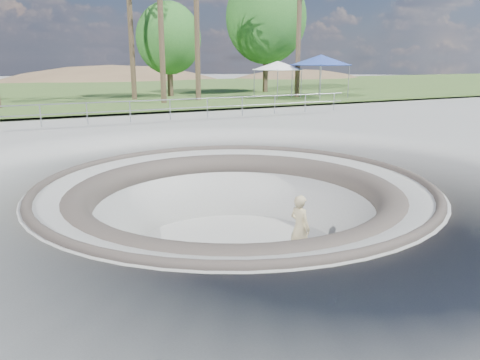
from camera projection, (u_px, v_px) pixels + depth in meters
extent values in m
plane|color=#A7A8A3|center=(235.00, 184.00, 12.20)|extent=(180.00, 180.00, 0.00)
torus|color=#A7A8A3|center=(235.00, 255.00, 12.71)|extent=(14.00, 14.00, 4.00)
cylinder|color=#A7A8A3|center=(235.00, 253.00, 12.70)|extent=(6.60, 6.60, 0.10)
torus|color=#484139|center=(235.00, 184.00, 12.21)|extent=(10.24, 10.24, 0.24)
torus|color=#484139|center=(235.00, 200.00, 12.32)|extent=(8.91, 8.91, 0.81)
cube|color=#446327|center=(75.00, 92.00, 41.83)|extent=(180.00, 36.00, 0.12)
ellipsoid|color=brown|center=(115.00, 134.00, 69.92)|extent=(61.60, 44.00, 28.60)
ellipsoid|color=brown|center=(298.00, 114.00, 73.54)|extent=(42.00, 30.00, 19.50)
cylinder|color=gray|center=(130.00, 101.00, 22.38)|extent=(25.00, 0.05, 0.05)
cylinder|color=gray|center=(130.00, 111.00, 22.50)|extent=(25.00, 0.05, 0.05)
cube|color=#8E5D38|center=(299.00, 259.00, 12.02)|extent=(0.85, 0.24, 0.02)
cylinder|color=#B6B7BB|center=(299.00, 260.00, 12.03)|extent=(0.04, 0.18, 0.04)
cylinder|color=#B6B7BB|center=(299.00, 260.00, 12.03)|extent=(0.04, 0.18, 0.04)
cylinder|color=beige|center=(299.00, 260.00, 12.03)|extent=(0.07, 0.03, 0.07)
cylinder|color=beige|center=(299.00, 260.00, 12.03)|extent=(0.07, 0.03, 0.07)
cylinder|color=beige|center=(299.00, 260.00, 12.03)|extent=(0.07, 0.03, 0.07)
cylinder|color=beige|center=(299.00, 260.00, 12.03)|extent=(0.07, 0.03, 0.07)
imported|color=tan|center=(300.00, 227.00, 11.80)|extent=(0.54, 0.70, 1.70)
cylinder|color=gray|center=(271.00, 85.00, 33.56)|extent=(0.06, 0.06, 1.96)
cylinder|color=gray|center=(301.00, 85.00, 34.60)|extent=(0.06, 0.06, 1.96)
cylinder|color=gray|center=(255.00, 84.00, 35.74)|extent=(0.06, 0.06, 1.96)
cylinder|color=gray|center=(283.00, 83.00, 36.78)|extent=(0.06, 0.06, 1.96)
cube|color=white|center=(278.00, 70.00, 34.90)|extent=(3.28, 3.28, 0.08)
cone|color=white|center=(278.00, 65.00, 34.82)|extent=(5.12, 5.12, 0.62)
cylinder|color=gray|center=(315.00, 84.00, 32.76)|extent=(0.06, 0.06, 2.30)
cylinder|color=gray|center=(348.00, 83.00, 33.98)|extent=(0.06, 0.06, 2.30)
cylinder|color=gray|center=(293.00, 82.00, 35.31)|extent=(0.06, 0.06, 2.30)
cylinder|color=gray|center=(325.00, 81.00, 36.53)|extent=(0.06, 0.06, 2.30)
cube|color=#2C47A1|center=(321.00, 65.00, 34.33)|extent=(3.67, 3.67, 0.08)
cone|color=#2C47A1|center=(321.00, 60.00, 34.24)|extent=(6.09, 6.09, 0.73)
cylinder|color=brown|center=(160.00, 13.00, 29.63)|extent=(0.36, 0.36, 11.56)
cylinder|color=brown|center=(131.00, 37.00, 32.51)|extent=(0.36, 0.36, 8.84)
cylinder|color=brown|center=(197.00, 28.00, 31.91)|extent=(0.36, 0.36, 9.98)
cylinder|color=brown|center=(299.00, 37.00, 34.75)|extent=(0.36, 0.36, 9.05)
cylinder|color=brown|center=(170.00, 70.00, 36.11)|extent=(0.44, 0.44, 4.15)
ellipsoid|color=#236221|center=(169.00, 38.00, 35.51)|extent=(4.96, 4.51, 5.41)
cylinder|color=brown|center=(266.00, 59.00, 40.52)|extent=(0.44, 0.44, 5.86)
ellipsoid|color=#236221|center=(266.00, 18.00, 39.67)|extent=(7.00, 6.37, 7.64)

